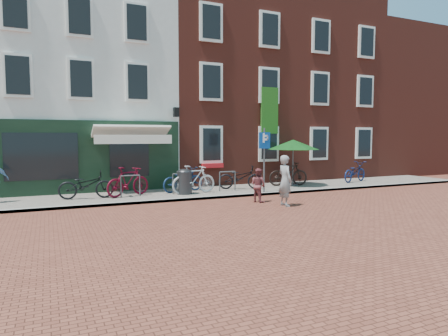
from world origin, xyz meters
name	(u,v)px	position (x,y,z in m)	size (l,w,h in m)	color
ground	(229,198)	(0.00, 0.00, 0.00)	(80.00, 80.00, 0.00)	brown
sidewalk	(235,190)	(1.00, 1.50, 0.05)	(24.00, 3.00, 0.10)	slate
building_stucco	(75,92)	(-5.00, 7.00, 4.50)	(8.00, 8.00, 9.00)	silver
building_brick_mid	(209,89)	(2.00, 7.00, 5.00)	(6.00, 8.00, 10.00)	maroon
building_brick_right	(299,94)	(8.00, 7.00, 5.00)	(6.00, 8.00, 10.00)	maroon
filler_right	(377,105)	(14.50, 7.00, 4.50)	(7.00, 8.00, 9.00)	maroon
litter_bin	(184,180)	(-1.43, 1.05, 0.65)	(0.58, 0.58, 1.06)	#2E2E30
parking_sign	(264,150)	(1.70, 0.24, 1.80)	(0.50, 0.08, 2.60)	#4C4C4F
parasol	(293,143)	(4.02, 1.63, 2.07)	(2.37, 2.37, 2.22)	#4C4C4F
woman	(285,181)	(1.01, -2.36, 0.87)	(0.63, 0.41, 1.73)	gray
boy	(258,185)	(0.58, -1.27, 0.61)	(0.59, 0.46, 1.22)	brown
bicycle_0	(86,185)	(-5.05, 1.41, 0.60)	(0.67, 1.92, 1.01)	black
bicycle_1	(128,182)	(-3.55, 1.37, 0.66)	(0.53, 1.86, 1.12)	#540616
bicycle_2	(183,179)	(-1.27, 1.71, 0.60)	(0.67, 1.92, 1.01)	#12284C
bicycle_3	(194,179)	(-1.04, 1.04, 0.66)	(0.53, 1.86, 1.12)	#B3B3B6
bicycle_4	(240,177)	(1.26, 1.51, 0.60)	(0.67, 1.92, 1.01)	black
bicycle_5	(288,174)	(3.77, 1.62, 0.66)	(0.53, 1.86, 1.12)	black
bicycle_6	(355,172)	(7.66, 1.58, 0.60)	(0.67, 1.92, 1.01)	#101E4C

